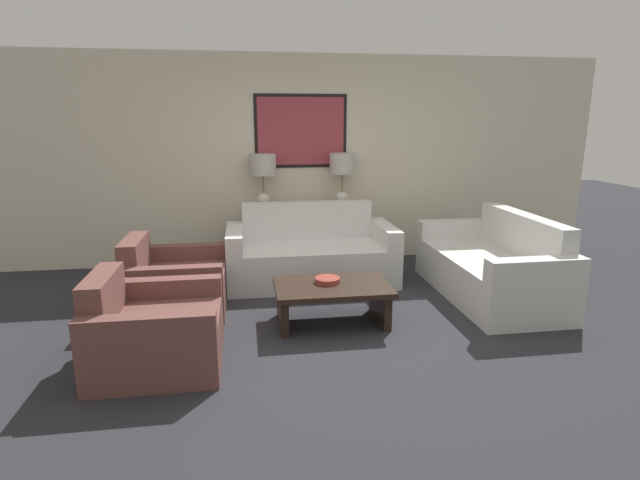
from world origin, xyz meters
TOP-DOWN VIEW (x-y plane):
  - ground_plane at (0.00, 0.00)m, footprint 20.00×20.00m
  - back_wall at (0.00, 2.52)m, footprint 8.03×0.12m
  - console_table at (0.00, 2.26)m, footprint 1.42×0.37m
  - table_lamp_left at (-0.50, 2.26)m, footprint 0.33×0.33m
  - table_lamp_right at (0.50, 2.26)m, footprint 0.33×0.33m
  - couch_by_back_wall at (0.00, 1.56)m, footprint 1.91×0.92m
  - couch_by_side at (1.84, 0.76)m, footprint 0.92×1.91m
  - coffee_table at (0.03, 0.29)m, footprint 1.05×0.69m
  - decorative_bowl at (-0.01, 0.35)m, footprint 0.23×0.23m
  - armchair_near_back_wall at (-1.47, 0.86)m, footprint 0.94×0.96m
  - armchair_near_camera at (-1.47, -0.29)m, footprint 0.94×0.96m

SIDE VIEW (x-z plane):
  - ground_plane at x=0.00m, z-range 0.00..0.00m
  - armchair_near_back_wall at x=-1.47m, z-range -0.11..0.63m
  - armchair_near_camera at x=-1.47m, z-range -0.11..0.63m
  - coffee_table at x=0.03m, z-range 0.09..0.46m
  - couch_by_back_wall at x=0.00m, z-range -0.14..0.74m
  - couch_by_side at x=1.84m, z-range -0.14..0.74m
  - console_table at x=0.00m, z-range 0.00..0.76m
  - decorative_bowl at x=-0.01m, z-range 0.38..0.43m
  - table_lamp_left at x=-0.50m, z-range 0.89..1.57m
  - table_lamp_right at x=0.50m, z-range 0.89..1.57m
  - back_wall at x=0.00m, z-range 0.01..2.66m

